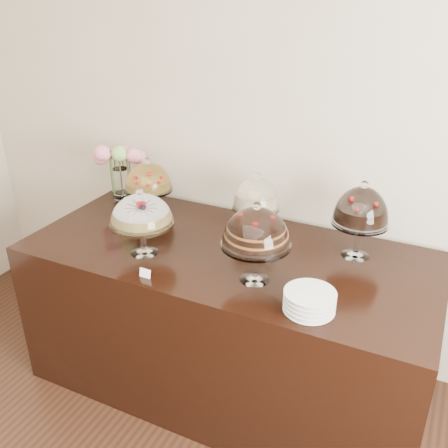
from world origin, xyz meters
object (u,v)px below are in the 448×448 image
at_px(cake_stand_fruit_tart, 148,179).
at_px(flower_vase, 120,163).
at_px(display_counter, 228,319).
at_px(cake_stand_choco_layer, 256,230).
at_px(cake_stand_sugar_sponge, 141,213).
at_px(cake_stand_dark_choco, 361,209).
at_px(cake_stand_cheesecake, 256,196).
at_px(plate_stack, 309,301).

distance_m(cake_stand_fruit_tart, flower_vase, 0.31).
distance_m(display_counter, cake_stand_choco_layer, 0.78).
height_order(cake_stand_sugar_sponge, cake_stand_dark_choco, cake_stand_dark_choco).
distance_m(display_counter, cake_stand_cheesecake, 0.73).
height_order(display_counter, cake_stand_dark_choco, cake_stand_dark_choco).
xyz_separation_m(cake_stand_sugar_sponge, cake_stand_choco_layer, (0.63, 0.01, 0.03)).
height_order(cake_stand_cheesecake, cake_stand_dark_choco, cake_stand_dark_choco).
relative_size(cake_stand_dark_choco, cake_stand_fruit_tart, 1.18).
relative_size(display_counter, cake_stand_dark_choco, 5.24).
relative_size(flower_vase, plate_stack, 1.80).
bearing_deg(display_counter, cake_stand_choco_layer, -40.54).
xyz_separation_m(cake_stand_dark_choco, flower_vase, (-1.57, 0.11, -0.02)).
distance_m(cake_stand_sugar_sponge, cake_stand_choco_layer, 0.64).
bearing_deg(cake_stand_dark_choco, cake_stand_cheesecake, 176.36).
distance_m(cake_stand_sugar_sponge, plate_stack, 0.97).
distance_m(cake_stand_choco_layer, cake_stand_cheesecake, 0.53).
height_order(cake_stand_dark_choco, flower_vase, cake_stand_dark_choco).
bearing_deg(display_counter, plate_stack, -31.52).
height_order(display_counter, plate_stack, plate_stack).
distance_m(cake_stand_choco_layer, flower_vase, 1.31).
bearing_deg(display_counter, flower_vase, 159.60).
height_order(cake_stand_choco_layer, cake_stand_cheesecake, cake_stand_choco_layer).
height_order(cake_stand_choco_layer, flower_vase, cake_stand_choco_layer).
distance_m(cake_stand_dark_choco, flower_vase, 1.58).
xyz_separation_m(cake_stand_cheesecake, cake_stand_dark_choco, (0.59, -0.04, 0.05)).
relative_size(cake_stand_sugar_sponge, cake_stand_choco_layer, 0.89).
relative_size(cake_stand_sugar_sponge, cake_stand_fruit_tart, 1.02).
bearing_deg(flower_vase, cake_stand_sugar_sponge, -45.62).
bearing_deg(plate_stack, display_counter, 148.48).
bearing_deg(cake_stand_fruit_tart, cake_stand_sugar_sponge, -60.19).
height_order(cake_stand_dark_choco, cake_stand_fruit_tart, cake_stand_dark_choco).
relative_size(cake_stand_dark_choco, flower_vase, 1.05).
bearing_deg(flower_vase, cake_stand_dark_choco, -3.86).
bearing_deg(cake_stand_dark_choco, cake_stand_choco_layer, -130.63).
bearing_deg(cake_stand_sugar_sponge, cake_stand_choco_layer, 0.52).
bearing_deg(plate_stack, cake_stand_sugar_sponge, 172.33).
bearing_deg(cake_stand_fruit_tart, display_counter, -20.17).
relative_size(cake_stand_cheesecake, cake_stand_dark_choco, 0.86).
bearing_deg(cake_stand_choco_layer, flower_vase, 154.82).
xyz_separation_m(cake_stand_dark_choco, cake_stand_fruit_tart, (-1.28, -0.01, -0.05)).
bearing_deg(flower_vase, plate_stack, -24.75).
height_order(cake_stand_sugar_sponge, cake_stand_fruit_tart, cake_stand_sugar_sponge).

